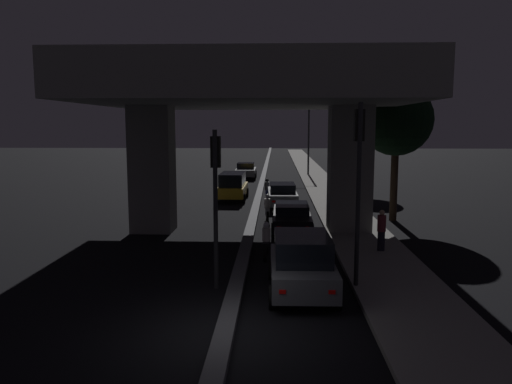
{
  "coord_description": "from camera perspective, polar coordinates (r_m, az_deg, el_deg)",
  "views": [
    {
      "loc": [
        1.2,
        -11.56,
        5.04
      ],
      "look_at": [
        0.01,
        18.37,
        1.04
      ],
      "focal_mm": 35.0,
      "sensor_mm": 36.0,
      "label": 1
    }
  ],
  "objects": [
    {
      "name": "median_divider",
      "position": [
        46.84,
        0.81,
        1.57
      ],
      "size": [
        0.46,
        126.0,
        0.22
      ],
      "primitive_type": "cube",
      "color": "#4C4C51",
      "rests_on": "ground_plane"
    },
    {
      "name": "car_taxi_yellow_lead_oncoming",
      "position": [
        33.91,
        -2.69,
        0.74
      ],
      "size": [
        1.98,
        4.46,
        1.86
      ],
      "rotation": [
        0.0,
        0.0,
        -1.59
      ],
      "color": "gold",
      "rests_on": "ground_plane"
    },
    {
      "name": "motorcycle_blue_filtering_far",
      "position": [
        33.88,
        1.27,
        0.13
      ],
      "size": [
        0.34,
        1.75,
        1.47
      ],
      "rotation": [
        0.0,
        0.0,
        1.64
      ],
      "color": "black",
      "rests_on": "ground_plane"
    },
    {
      "name": "sidewalk_right",
      "position": [
        40.06,
        7.78,
        0.43
      ],
      "size": [
        2.91,
        126.0,
        0.15
      ],
      "primitive_type": "cube",
      "color": "gray",
      "rests_on": "ground_plane"
    },
    {
      "name": "roadside_tree_kerbside_near",
      "position": [
        27.23,
        15.74,
        7.9
      ],
      "size": [
        3.79,
        3.79,
        7.24
      ],
      "color": "#2D2116",
      "rests_on": "ground_plane"
    },
    {
      "name": "car_grey_second_oncoming",
      "position": [
        47.59,
        -1.17,
        2.48
      ],
      "size": [
        2.02,
        4.01,
        1.51
      ],
      "rotation": [
        0.0,
        0.0,
        -1.56
      ],
      "color": "#515459",
      "rests_on": "ground_plane"
    },
    {
      "name": "roadside_tree_kerbside_mid",
      "position": [
        38.69,
        11.87,
        6.86
      ],
      "size": [
        3.19,
        3.19,
        6.27
      ],
      "color": "#2D2116",
      "rests_on": "ground_plane"
    },
    {
      "name": "motorcycle_white_filtering_mid",
      "position": [
        26.44,
        1.3,
        -2.03
      ],
      "size": [
        0.34,
        1.82,
        1.44
      ],
      "rotation": [
        0.0,
        0.0,
        1.62
      ],
      "color": "black",
      "rests_on": "ground_plane"
    },
    {
      "name": "street_lamp",
      "position": [
        50.46,
        5.7,
        6.88
      ],
      "size": [
        2.11,
        0.32,
        7.46
      ],
      "color": "#2D2D30",
      "rests_on": "ground_plane"
    },
    {
      "name": "car_grey_third",
      "position": [
        31.07,
        3.02,
        -0.3
      ],
      "size": [
        1.98,
        4.69,
        1.49
      ],
      "rotation": [
        0.0,
        0.0,
        1.6
      ],
      "color": "#515459",
      "rests_on": "ground_plane"
    },
    {
      "name": "motorcycle_black_filtering_near",
      "position": [
        19.16,
        1.19,
        -5.78
      ],
      "size": [
        0.34,
        1.73,
        1.4
      ],
      "rotation": [
        0.0,
        0.0,
        1.52
      ],
      "color": "black",
      "rests_on": "ground_plane"
    },
    {
      "name": "car_grey_lead",
      "position": [
        15.2,
        5.27,
        -8.13
      ],
      "size": [
        2.06,
        4.07,
        1.79
      ],
      "rotation": [
        0.0,
        0.0,
        1.59
      ],
      "color": "#515459",
      "rests_on": "ground_plane"
    },
    {
      "name": "pedestrian_on_sidewalk",
      "position": [
        20.19,
        14.15,
        -4.27
      ],
      "size": [
        0.34,
        0.34,
        1.62
      ],
      "color": "black",
      "rests_on": "sidewalk_right"
    },
    {
      "name": "traffic_light_left_of_median",
      "position": [
        15.27,
        -4.63,
        1.25
      ],
      "size": [
        0.3,
        0.49,
        4.91
      ],
      "color": "black",
      "rests_on": "ground_plane"
    },
    {
      "name": "traffic_light_right_of_median",
      "position": [
        15.3,
        11.64,
        3.1
      ],
      "size": [
        0.3,
        0.49,
        5.72
      ],
      "color": "black",
      "rests_on": "ground_plane"
    },
    {
      "name": "ground_plane",
      "position": [
        12.67,
        -3.48,
        -15.83
      ],
      "size": [
        200.0,
        200.0,
        0.0
      ],
      "primitive_type": "plane",
      "color": "black"
    },
    {
      "name": "car_black_second",
      "position": [
        23.89,
        4.11,
        -2.77
      ],
      "size": [
        1.94,
        4.83,
        1.37
      ],
      "rotation": [
        0.0,
        0.0,
        1.56
      ],
      "color": "black",
      "rests_on": "ground_plane"
    },
    {
      "name": "elevated_overpass",
      "position": [
        23.44,
        -0.67,
        11.09
      ],
      "size": [
        14.1,
        12.7,
        8.64
      ],
      "color": "gray",
      "rests_on": "ground_plane"
    }
  ]
}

